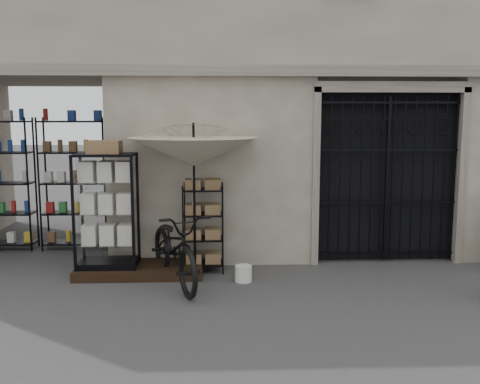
{
  "coord_description": "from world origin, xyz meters",
  "views": [
    {
      "loc": [
        -1.15,
        -6.84,
        2.54
      ],
      "look_at": [
        -0.8,
        1.4,
        1.35
      ],
      "focal_mm": 40.0,
      "sensor_mm": 36.0,
      "label": 1
    }
  ],
  "objects_px": {
    "market_umbrella": "(194,144)",
    "display_cabinet": "(107,216)",
    "bicycle": "(175,283)",
    "wire_rack": "(203,229)",
    "white_bucket": "(243,273)"
  },
  "relations": [
    {
      "from": "market_umbrella",
      "to": "display_cabinet",
      "type": "bearing_deg",
      "value": -178.16
    },
    {
      "from": "display_cabinet",
      "to": "bicycle",
      "type": "relative_size",
      "value": 0.9
    },
    {
      "from": "wire_rack",
      "to": "display_cabinet",
      "type": "bearing_deg",
      "value": 171.58
    },
    {
      "from": "wire_rack",
      "to": "market_umbrella",
      "type": "relative_size",
      "value": 0.49
    },
    {
      "from": "wire_rack",
      "to": "bicycle",
      "type": "xyz_separation_m",
      "value": [
        -0.42,
        -0.66,
        -0.7
      ]
    },
    {
      "from": "display_cabinet",
      "to": "bicycle",
      "type": "distance_m",
      "value": 1.53
    },
    {
      "from": "white_bucket",
      "to": "bicycle",
      "type": "relative_size",
      "value": 0.12
    },
    {
      "from": "wire_rack",
      "to": "market_umbrella",
      "type": "xyz_separation_m",
      "value": [
        -0.13,
        -0.15,
        1.39
      ]
    },
    {
      "from": "wire_rack",
      "to": "white_bucket",
      "type": "xyz_separation_m",
      "value": [
        0.63,
        -0.6,
        -0.58
      ]
    },
    {
      "from": "white_bucket",
      "to": "market_umbrella",
      "type": "bearing_deg",
      "value": 149.77
    },
    {
      "from": "display_cabinet",
      "to": "bicycle",
      "type": "xyz_separation_m",
      "value": [
        1.09,
        -0.46,
        -0.96
      ]
    },
    {
      "from": "white_bucket",
      "to": "bicycle",
      "type": "height_order",
      "value": "bicycle"
    },
    {
      "from": "wire_rack",
      "to": "bicycle",
      "type": "relative_size",
      "value": 0.67
    },
    {
      "from": "wire_rack",
      "to": "market_umbrella",
      "type": "height_order",
      "value": "market_umbrella"
    },
    {
      "from": "display_cabinet",
      "to": "market_umbrella",
      "type": "height_order",
      "value": "market_umbrella"
    }
  ]
}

